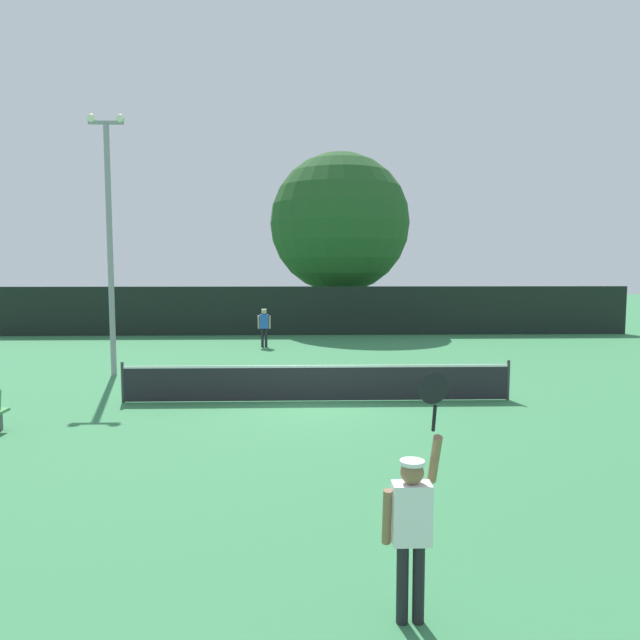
{
  "coord_description": "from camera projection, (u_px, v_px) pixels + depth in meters",
  "views": [
    {
      "loc": [
        -0.38,
        -15.01,
        3.51
      ],
      "look_at": [
        0.2,
        4.45,
        1.75
      ],
      "focal_mm": 32.49,
      "sensor_mm": 36.0,
      "label": 1
    }
  ],
  "objects": [
    {
      "name": "ground_plane",
      "position": [
        317.0,
        401.0,
        15.27
      ],
      "size": [
        120.0,
        120.0,
        0.0
      ],
      "primitive_type": "plane",
      "color": "#387F4C"
    },
    {
      "name": "tennis_net",
      "position": [
        317.0,
        382.0,
        15.22
      ],
      "size": [
        10.24,
        0.08,
        1.07
      ],
      "color": "#232328",
      "rests_on": "ground"
    },
    {
      "name": "perimeter_fence",
      "position": [
        310.0,
        311.0,
        30.22
      ],
      "size": [
        33.56,
        0.12,
        2.54
      ],
      "primitive_type": "cube",
      "color": "black",
      "rests_on": "ground"
    },
    {
      "name": "player_serving",
      "position": [
        412.0,
        515.0,
        5.66
      ],
      "size": [
        0.67,
        0.39,
        2.5
      ],
      "color": "white",
      "rests_on": "ground"
    },
    {
      "name": "player_receiving",
      "position": [
        264.0,
        324.0,
        25.57
      ],
      "size": [
        0.57,
        0.25,
        1.69
      ],
      "rotation": [
        0.0,
        0.0,
        3.14
      ],
      "color": "blue",
      "rests_on": "ground"
    },
    {
      "name": "tennis_ball",
      "position": [
        319.0,
        381.0,
        17.88
      ],
      "size": [
        0.07,
        0.07,
        0.07
      ],
      "primitive_type": "sphere",
      "color": "#CCE033",
      "rests_on": "ground"
    },
    {
      "name": "light_pole",
      "position": [
        109.0,
        229.0,
        18.49
      ],
      "size": [
        1.18,
        0.28,
        8.34
      ],
      "color": "gray",
      "rests_on": "ground"
    },
    {
      "name": "large_tree",
      "position": [
        340.0,
        223.0,
        33.31
      ],
      "size": [
        7.99,
        7.99,
        10.07
      ],
      "color": "brown",
      "rests_on": "ground"
    },
    {
      "name": "parked_car_near",
      "position": [
        267.0,
        310.0,
        37.22
      ],
      "size": [
        2.01,
        4.25,
        1.69
      ],
      "rotation": [
        0.0,
        0.0,
        -0.03
      ],
      "color": "red",
      "rests_on": "ground"
    },
    {
      "name": "parked_car_mid",
      "position": [
        340.0,
        310.0,
        37.98
      ],
      "size": [
        2.19,
        4.32,
        1.69
      ],
      "rotation": [
        0.0,
        0.0,
        -0.07
      ],
      "color": "red",
      "rests_on": "ground"
    },
    {
      "name": "parked_car_far",
      "position": [
        462.0,
        312.0,
        36.18
      ],
      "size": [
        2.46,
        4.42,
        1.69
      ],
      "rotation": [
        0.0,
        0.0,
        -0.14
      ],
      "color": "white",
      "rests_on": "ground"
    }
  ]
}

